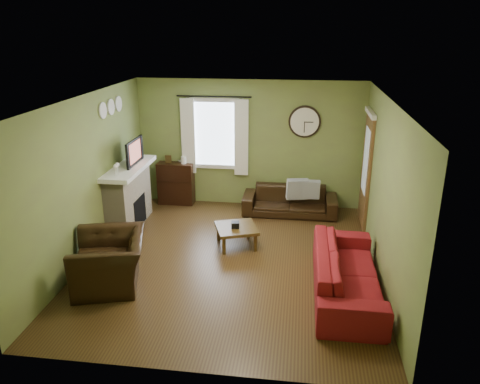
# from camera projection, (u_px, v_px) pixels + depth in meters

# --- Properties ---
(floor) EXTENTS (4.60, 5.20, 0.00)m
(floor) POSITION_uv_depth(u_px,v_px,m) (231.00, 261.00, 7.58)
(floor) COLOR #422D15
(floor) RESTS_ON ground
(ceiling) EXTENTS (4.60, 5.20, 0.00)m
(ceiling) POSITION_uv_depth(u_px,v_px,m) (229.00, 99.00, 6.70)
(ceiling) COLOR white
(ceiling) RESTS_ON ground
(wall_left) EXTENTS (0.00, 5.20, 2.60)m
(wall_left) POSITION_uv_depth(u_px,v_px,m) (87.00, 179.00, 7.42)
(wall_left) COLOR olive
(wall_left) RESTS_ON ground
(wall_right) EXTENTS (0.00, 5.20, 2.60)m
(wall_right) POSITION_uv_depth(u_px,v_px,m) (385.00, 192.00, 6.85)
(wall_right) COLOR olive
(wall_right) RESTS_ON ground
(wall_back) EXTENTS (4.60, 0.00, 2.60)m
(wall_back) POSITION_uv_depth(u_px,v_px,m) (249.00, 144.00, 9.56)
(wall_back) COLOR olive
(wall_back) RESTS_ON ground
(wall_front) EXTENTS (4.60, 0.00, 2.60)m
(wall_front) POSITION_uv_depth(u_px,v_px,m) (191.00, 268.00, 4.71)
(wall_front) COLOR olive
(wall_front) RESTS_ON ground
(fireplace) EXTENTS (0.40, 1.40, 1.10)m
(fireplace) POSITION_uv_depth(u_px,v_px,m) (129.00, 198.00, 8.72)
(fireplace) COLOR #BDAC8F
(fireplace) RESTS_ON floor
(firebox) EXTENTS (0.04, 0.60, 0.55)m
(firebox) POSITION_uv_depth(u_px,v_px,m) (139.00, 211.00, 8.79)
(firebox) COLOR black
(firebox) RESTS_ON fireplace
(mantel) EXTENTS (0.58, 1.60, 0.08)m
(mantel) POSITION_uv_depth(u_px,v_px,m) (128.00, 168.00, 8.52)
(mantel) COLOR white
(mantel) RESTS_ON fireplace
(tv) EXTENTS (0.08, 0.60, 0.35)m
(tv) POSITION_uv_depth(u_px,v_px,m) (131.00, 155.00, 8.59)
(tv) COLOR black
(tv) RESTS_ON mantel
(tv_screen) EXTENTS (0.02, 0.62, 0.36)m
(tv_screen) POSITION_uv_depth(u_px,v_px,m) (135.00, 152.00, 8.56)
(tv_screen) COLOR #994C3F
(tv_screen) RESTS_ON mantel
(medallion_left) EXTENTS (0.28, 0.28, 0.03)m
(medallion_left) POSITION_uv_depth(u_px,v_px,m) (103.00, 110.00, 7.84)
(medallion_left) COLOR white
(medallion_left) RESTS_ON wall_left
(medallion_mid) EXTENTS (0.28, 0.28, 0.03)m
(medallion_mid) POSITION_uv_depth(u_px,v_px,m) (111.00, 107.00, 8.17)
(medallion_mid) COLOR white
(medallion_mid) RESTS_ON wall_left
(medallion_right) EXTENTS (0.28, 0.28, 0.03)m
(medallion_right) POSITION_uv_depth(u_px,v_px,m) (118.00, 104.00, 8.50)
(medallion_right) COLOR white
(medallion_right) RESTS_ON wall_left
(window_pane) EXTENTS (1.00, 0.02, 1.30)m
(window_pane) POSITION_uv_depth(u_px,v_px,m) (215.00, 134.00, 9.56)
(window_pane) COLOR silver
(window_pane) RESTS_ON wall_back
(curtain_rod) EXTENTS (0.03, 0.03, 1.50)m
(curtain_rod) POSITION_uv_depth(u_px,v_px,m) (214.00, 97.00, 9.21)
(curtain_rod) COLOR black
(curtain_rod) RESTS_ON wall_back
(curtain_left) EXTENTS (0.28, 0.04, 1.55)m
(curtain_left) POSITION_uv_depth(u_px,v_px,m) (188.00, 136.00, 9.55)
(curtain_left) COLOR white
(curtain_left) RESTS_ON wall_back
(curtain_right) EXTENTS (0.28, 0.04, 1.55)m
(curtain_right) POSITION_uv_depth(u_px,v_px,m) (241.00, 138.00, 9.42)
(curtain_right) COLOR white
(curtain_right) RESTS_ON wall_back
(wall_clock) EXTENTS (0.64, 0.06, 0.64)m
(wall_clock) POSITION_uv_depth(u_px,v_px,m) (305.00, 122.00, 9.21)
(wall_clock) COLOR white
(wall_clock) RESTS_ON wall_back
(door) EXTENTS (0.05, 0.90, 2.10)m
(door) POSITION_uv_depth(u_px,v_px,m) (366.00, 171.00, 8.66)
(door) COLOR brown
(door) RESTS_ON floor
(bookshelf) EXTENTS (0.75, 0.32, 0.89)m
(bookshelf) POSITION_uv_depth(u_px,v_px,m) (176.00, 183.00, 9.88)
(bookshelf) COLOR black
(bookshelf) RESTS_ON floor
(book) EXTENTS (0.27, 0.29, 0.02)m
(book) POSITION_uv_depth(u_px,v_px,m) (178.00, 157.00, 9.87)
(book) COLOR #423012
(book) RESTS_ON bookshelf
(sofa_brown) EXTENTS (1.87, 0.73, 0.55)m
(sofa_brown) POSITION_uv_depth(u_px,v_px,m) (290.00, 201.00, 9.38)
(sofa_brown) COLOR black
(sofa_brown) RESTS_ON floor
(pillow_left) EXTENTS (0.43, 0.21, 0.42)m
(pillow_left) POSITION_uv_depth(u_px,v_px,m) (297.00, 189.00, 9.21)
(pillow_left) COLOR #8F969E
(pillow_left) RESTS_ON sofa_brown
(pillow_right) EXTENTS (0.38, 0.12, 0.38)m
(pillow_right) POSITION_uv_depth(u_px,v_px,m) (310.00, 189.00, 9.19)
(pillow_right) COLOR #8F969E
(pillow_right) RESTS_ON sofa_brown
(sofa_red) EXTENTS (0.89, 2.27, 0.66)m
(sofa_red) POSITION_uv_depth(u_px,v_px,m) (347.00, 272.00, 6.57)
(sofa_red) COLOR maroon
(sofa_red) RESTS_ON floor
(armchair) EXTENTS (1.28, 1.38, 0.74)m
(armchair) POSITION_uv_depth(u_px,v_px,m) (110.00, 261.00, 6.80)
(armchair) COLOR black
(armchair) RESTS_ON floor
(coffee_table) EXTENTS (0.85, 0.85, 0.36)m
(coffee_table) POSITION_uv_depth(u_px,v_px,m) (236.00, 236.00, 8.04)
(coffee_table) COLOR #423012
(coffee_table) RESTS_ON floor
(tissue_box) EXTENTS (0.15, 0.15, 0.10)m
(tissue_box) POSITION_uv_depth(u_px,v_px,m) (235.00, 225.00, 7.94)
(tissue_box) COLOR black
(tissue_box) RESTS_ON coffee_table
(wine_glass_a) EXTENTS (0.07, 0.07, 0.20)m
(wine_glass_a) POSITION_uv_depth(u_px,v_px,m) (116.00, 170.00, 7.92)
(wine_glass_a) COLOR white
(wine_glass_a) RESTS_ON mantel
(wine_glass_b) EXTENTS (0.07, 0.07, 0.21)m
(wine_glass_b) POSITION_uv_depth(u_px,v_px,m) (118.00, 169.00, 8.00)
(wine_glass_b) COLOR white
(wine_glass_b) RESTS_ON mantel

